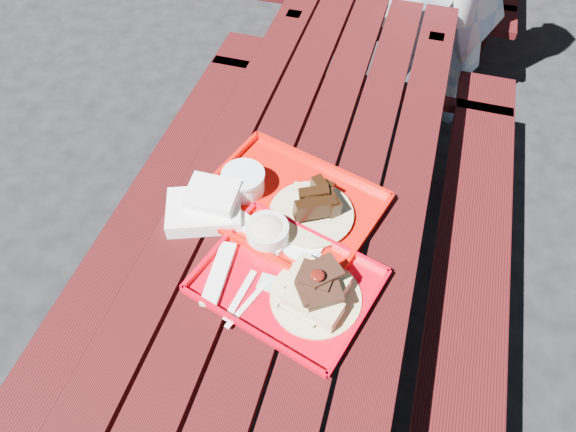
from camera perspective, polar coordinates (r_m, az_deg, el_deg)
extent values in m
plane|color=black|center=(2.17, 1.13, -10.49)|extent=(60.00, 60.00, 0.00)
cube|color=#3A0B0B|center=(1.64, -8.64, 4.32)|extent=(0.14, 2.40, 0.04)
cube|color=#3A0B0B|center=(1.60, -3.66, 3.24)|extent=(0.14, 2.40, 0.04)
cube|color=#3A0B0B|center=(1.57, 1.55, 2.09)|extent=(0.14, 2.40, 0.04)
cube|color=#3A0B0B|center=(1.55, 6.90, 0.89)|extent=(0.14, 2.40, 0.04)
cube|color=#3A0B0B|center=(1.55, 12.32, -0.34)|extent=(0.14, 2.40, 0.04)
cube|color=#3A0B0B|center=(1.97, -15.14, -0.02)|extent=(0.25, 2.40, 0.04)
cube|color=#3A0B0B|center=(2.63, -6.16, 10.84)|extent=(0.06, 0.06, 0.42)
cube|color=#3A0B0B|center=(1.82, 19.43, -8.13)|extent=(0.25, 2.40, 0.04)
cube|color=#3A0B0B|center=(2.52, 19.42, 5.43)|extent=(0.06, 0.06, 0.42)
cube|color=#3A0B0B|center=(2.54, 0.58, 14.24)|extent=(0.06, 0.06, 0.75)
cube|color=#3A0B0B|center=(2.49, 14.27, 11.45)|extent=(0.06, 0.06, 0.75)
cube|color=#3A0B0B|center=(2.46, 7.52, 13.95)|extent=(1.40, 0.06, 0.04)
cube|color=#3A0B0B|center=(3.50, 0.68, 22.45)|extent=(0.06, 0.06, 0.42)
cube|color=#3A0B0B|center=(3.42, 20.76, 18.43)|extent=(0.06, 0.06, 0.42)
cube|color=#3A0B0B|center=(3.22, 16.40, 21.03)|extent=(0.06, 0.06, 0.75)
cube|color=red|center=(1.36, -0.15, -7.45)|extent=(0.51, 0.44, 0.01)
cube|color=red|center=(1.43, 3.43, -2.28)|extent=(0.42, 0.13, 0.02)
cube|color=red|center=(1.28, -4.23, -12.50)|extent=(0.42, 0.13, 0.02)
cube|color=red|center=(1.30, 8.04, -11.39)|extent=(0.10, 0.32, 0.02)
cube|color=red|center=(1.42, -7.52, -3.10)|extent=(0.10, 0.32, 0.02)
cylinder|color=#C7BD88|center=(1.33, 3.10, -8.99)|extent=(0.23, 0.23, 0.01)
cube|color=beige|center=(1.28, 2.72, -9.79)|extent=(0.16, 0.11, 0.04)
cube|color=beige|center=(1.32, 3.58, -6.92)|extent=(0.16, 0.11, 0.04)
ellipsoid|color=#4B0D09|center=(1.23, 3.34, -6.29)|extent=(0.04, 0.04, 0.01)
cylinder|color=silver|center=(1.41, -2.28, -1.90)|extent=(0.12, 0.12, 0.06)
ellipsoid|color=beige|center=(1.39, -2.30, -1.47)|extent=(0.10, 0.10, 0.04)
cylinder|color=white|center=(1.42, 1.60, -2.94)|extent=(0.12, 0.12, 0.01)
cube|color=white|center=(1.37, -7.68, -6.37)|extent=(0.06, 0.20, 0.02)
cube|color=white|center=(1.34, -5.30, -8.74)|extent=(0.04, 0.16, 0.01)
cube|color=white|center=(1.32, -4.50, -9.66)|extent=(0.07, 0.16, 0.00)
cube|color=silver|center=(1.35, -2.24, -7.42)|extent=(0.05, 0.05, 0.00)
cube|color=red|center=(1.51, 0.06, 1.09)|extent=(0.57, 0.50, 0.01)
cube|color=red|center=(1.60, 3.72, 5.84)|extent=(0.47, 0.15, 0.02)
cube|color=red|center=(1.40, -4.12, -3.47)|extent=(0.47, 0.15, 0.02)
cube|color=red|center=(1.43, 8.30, -2.59)|extent=(0.12, 0.36, 0.02)
cube|color=red|center=(1.60, -7.34, 5.13)|extent=(0.12, 0.36, 0.02)
cube|color=white|center=(1.48, 1.86, 0.47)|extent=(0.21, 0.21, 0.01)
cylinder|color=tan|center=(1.47, 2.60, 0.29)|extent=(0.24, 0.24, 0.01)
cylinder|color=white|center=(1.52, -4.95, 3.70)|extent=(0.12, 0.12, 0.06)
cylinder|color=white|center=(1.50, -5.05, 4.59)|extent=(0.13, 0.13, 0.01)
cube|color=white|center=(1.44, -3.55, -1.60)|extent=(0.20, 0.12, 0.02)
cube|color=#B1CAC5|center=(1.39, 2.33, -4.41)|extent=(0.07, 0.06, 0.00)
cube|color=white|center=(1.49, -9.29, 0.59)|extent=(0.25, 0.22, 0.05)
cube|color=white|center=(1.47, -8.41, 2.32)|extent=(0.15, 0.12, 0.04)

